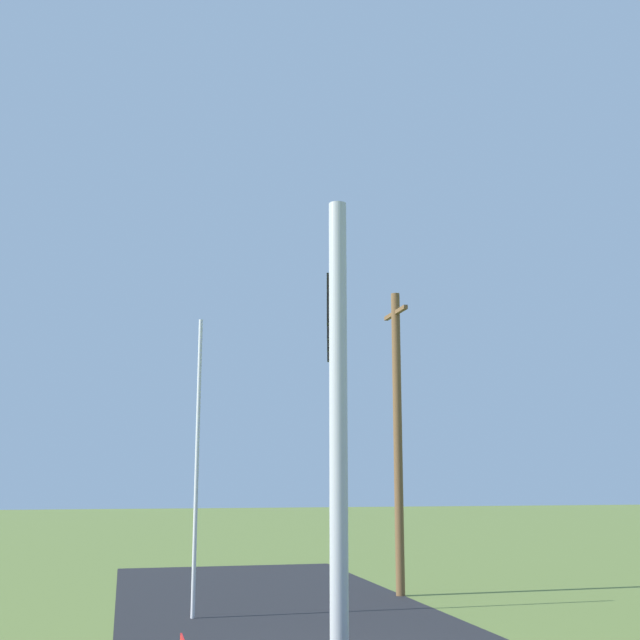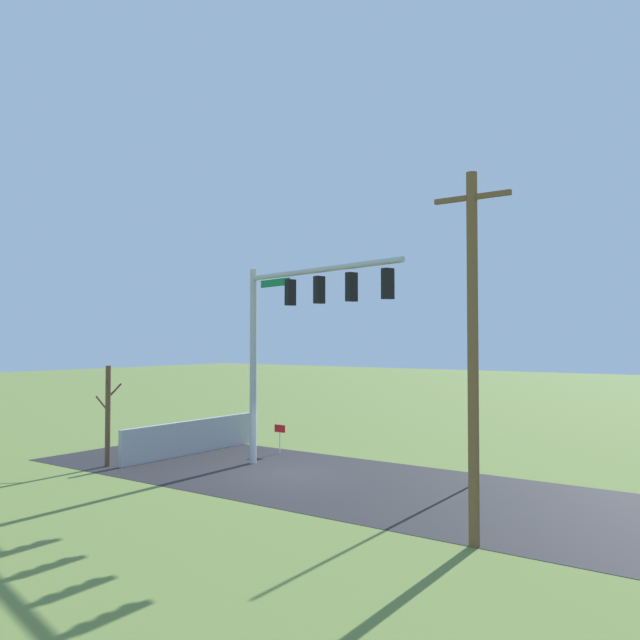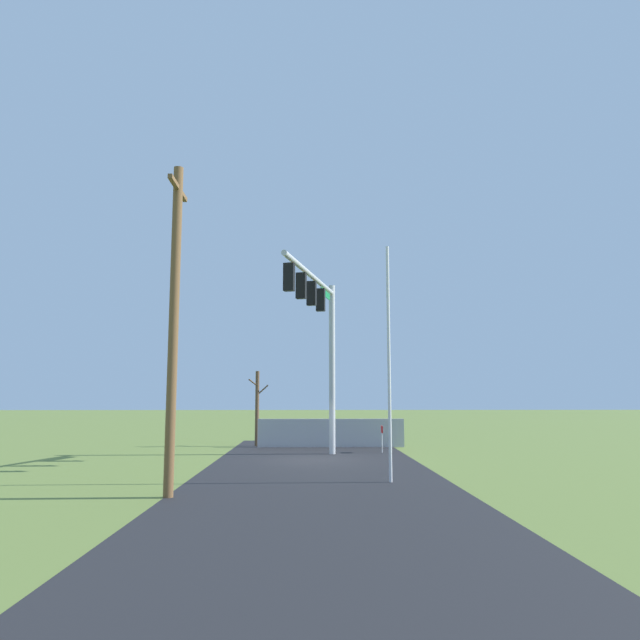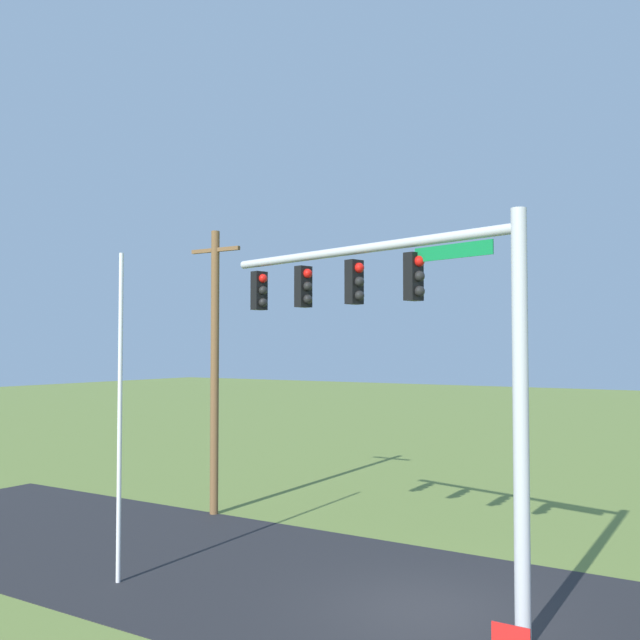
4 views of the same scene
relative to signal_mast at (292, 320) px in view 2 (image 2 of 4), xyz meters
The scene contains 9 objects.
ground_plane 5.57m from the signal_mast, 37.99° to the left, with size 160.00×160.00×0.00m, color olive.
road_surface 6.72m from the signal_mast, behind, with size 28.00×8.00×0.01m, color #232326.
sidewalk_corner 6.55m from the signal_mast, ahead, with size 6.00×6.00×0.01m, color #B7B5AD.
retaining_fence 7.68m from the signal_mast, ahead, with size 0.20×7.42×1.42m, color #A8A8AD.
signal_mast is the anchor object (origin of this frame).
flagpole 6.71m from the signal_mast, 161.80° to the right, with size 0.10×0.10×7.29m, color silver.
utility_pole 9.57m from the signal_mast, 154.60° to the left, with size 1.90×0.26×8.84m.
bare_tree 8.07m from the signal_mast, 25.60° to the left, with size 1.27×1.02×3.86m.
open_sign 6.22m from the signal_mast, 44.63° to the right, with size 0.56×0.04×1.22m.
Camera 2 is at (-14.72, 18.43, 4.84)m, focal length 36.20 mm.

